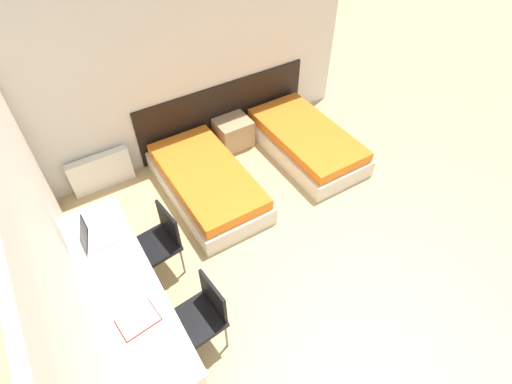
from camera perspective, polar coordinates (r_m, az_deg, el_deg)
ground_plane at (r=4.25m, az=16.95°, el=-23.36°), size 20.00×20.00×0.00m
wall_back at (r=5.41m, az=-10.54°, el=17.61°), size 5.02×0.05×2.70m
wall_left at (r=3.56m, az=-27.23°, el=-5.45°), size 0.05×4.89×2.70m
headboard_panel at (r=6.03m, az=-4.54°, el=11.41°), size 2.68×0.03×0.90m
bed_near_window at (r=5.25m, az=-7.00°, el=1.36°), size 0.98×1.85×0.40m
bed_near_door at (r=5.90m, az=7.10°, el=7.19°), size 0.98×1.85×0.40m
nightstand at (r=5.99m, az=-3.26°, el=8.44°), size 0.49×0.43×0.43m
radiator at (r=5.66m, az=-21.26°, el=2.74°), size 0.81×0.12×0.50m
desk at (r=3.91m, az=-18.10°, el=-13.69°), size 0.59×2.17×0.78m
chair_near_laptop at (r=4.32m, az=-13.65°, el=-6.68°), size 0.48×0.48×0.86m
chair_near_notebook at (r=3.79m, az=-7.77°, el=-16.90°), size 0.47×0.47×0.86m
laptop at (r=4.08m, az=-22.04°, el=-6.14°), size 0.34×0.22×0.33m
open_notebook at (r=3.55m, az=-16.51°, el=-17.14°), size 0.35×0.27×0.02m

